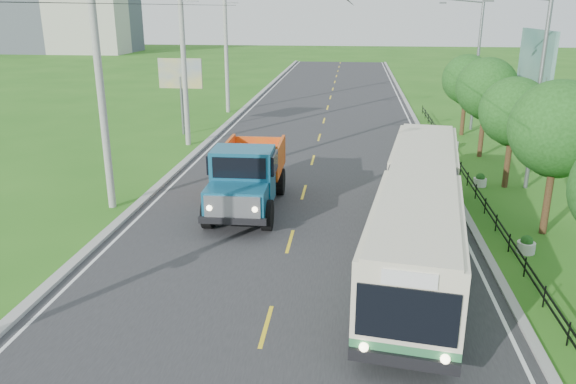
% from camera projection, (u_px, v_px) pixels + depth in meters
% --- Properties ---
extents(ground, '(240.00, 240.00, 0.00)m').
position_uv_depth(ground, '(266.00, 327.00, 15.62)').
color(ground, '#276317').
rests_on(ground, ground).
extents(road, '(14.00, 120.00, 0.02)m').
position_uv_depth(road, '(315.00, 152.00, 34.49)').
color(road, '#28282B').
rests_on(road, ground).
extents(curb_left, '(0.40, 120.00, 0.15)m').
position_uv_depth(curb_left, '(201.00, 148.00, 35.25)').
color(curb_left, '#9E9E99').
rests_on(curb_left, ground).
extents(curb_right, '(0.30, 120.00, 0.10)m').
position_uv_depth(curb_right, '(434.00, 154.00, 33.70)').
color(curb_right, '#9E9E99').
rests_on(curb_right, ground).
extents(edge_line_left, '(0.12, 120.00, 0.00)m').
position_uv_depth(edge_line_left, '(210.00, 149.00, 35.21)').
color(edge_line_left, silver).
rests_on(edge_line_left, road).
extents(edge_line_right, '(0.12, 120.00, 0.00)m').
position_uv_depth(edge_line_right, '(425.00, 155.00, 33.76)').
color(edge_line_right, silver).
rests_on(edge_line_right, road).
extents(centre_dash, '(0.12, 2.20, 0.00)m').
position_uv_depth(centre_dash, '(266.00, 326.00, 15.62)').
color(centre_dash, yellow).
rests_on(centre_dash, road).
extents(railing_right, '(0.04, 40.00, 0.60)m').
position_uv_depth(railing_right, '(468.00, 180.00, 27.87)').
color(railing_right, black).
rests_on(railing_right, ground).
extents(pole_near, '(3.51, 0.32, 10.00)m').
position_uv_depth(pole_near, '(102.00, 92.00, 23.41)').
color(pole_near, gray).
rests_on(pole_near, ground).
extents(pole_mid, '(3.51, 0.32, 10.00)m').
position_uv_depth(pole_mid, '(185.00, 64.00, 34.74)').
color(pole_mid, gray).
rests_on(pole_mid, ground).
extents(pole_far, '(3.51, 0.32, 10.00)m').
position_uv_depth(pole_far, '(227.00, 50.00, 46.06)').
color(pole_far, gray).
rests_on(pole_far, ground).
extents(tree_third, '(3.60, 3.62, 6.00)m').
position_uv_depth(tree_third, '(558.00, 133.00, 20.99)').
color(tree_third, '#382314').
rests_on(tree_third, ground).
extents(tree_fourth, '(3.24, 3.31, 5.40)m').
position_uv_depth(tree_fourth, '(514.00, 115.00, 26.77)').
color(tree_fourth, '#382314').
rests_on(tree_fourth, ground).
extents(tree_fifth, '(3.48, 3.52, 5.80)m').
position_uv_depth(tree_fifth, '(487.00, 91.00, 32.35)').
color(tree_fifth, '#382314').
rests_on(tree_fifth, ground).
extents(tree_back, '(3.30, 3.36, 5.50)m').
position_uv_depth(tree_back, '(467.00, 82.00, 38.07)').
color(tree_back, '#382314').
rests_on(tree_back, ground).
extents(streetlight_mid, '(3.02, 0.20, 9.07)m').
position_uv_depth(streetlight_mid, '(536.00, 88.00, 26.14)').
color(streetlight_mid, slate).
rests_on(streetlight_mid, ground).
extents(streetlight_far, '(3.02, 0.20, 9.07)m').
position_uv_depth(streetlight_far, '(475.00, 61.00, 39.35)').
color(streetlight_far, slate).
rests_on(streetlight_far, ground).
extents(planter_near, '(0.64, 0.64, 0.67)m').
position_uv_depth(planter_near, '(526.00, 245.00, 20.26)').
color(planter_near, silver).
rests_on(planter_near, ground).
extents(planter_mid, '(0.64, 0.64, 0.67)m').
position_uv_depth(planter_mid, '(480.00, 181.00, 27.81)').
color(planter_mid, silver).
rests_on(planter_mid, ground).
extents(planter_far, '(0.64, 0.64, 0.67)m').
position_uv_depth(planter_far, '(453.00, 144.00, 35.36)').
color(planter_far, silver).
rests_on(planter_far, ground).
extents(billboard_left, '(3.00, 0.20, 5.20)m').
position_uv_depth(billboard_left, '(181.00, 78.00, 38.08)').
color(billboard_left, slate).
rests_on(billboard_left, ground).
extents(billboard_right, '(0.24, 6.00, 7.30)m').
position_uv_depth(billboard_right, '(535.00, 66.00, 31.48)').
color(billboard_right, slate).
rests_on(billboard_right, ground).
extents(bus, '(4.76, 16.04, 3.06)m').
position_uv_depth(bus, '(420.00, 204.00, 19.84)').
color(bus, '#2C6E40').
rests_on(bus, ground).
extents(dump_truck, '(2.88, 7.08, 2.95)m').
position_uv_depth(dump_truck, '(247.00, 172.00, 24.31)').
color(dump_truck, '#135372').
rests_on(dump_truck, ground).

